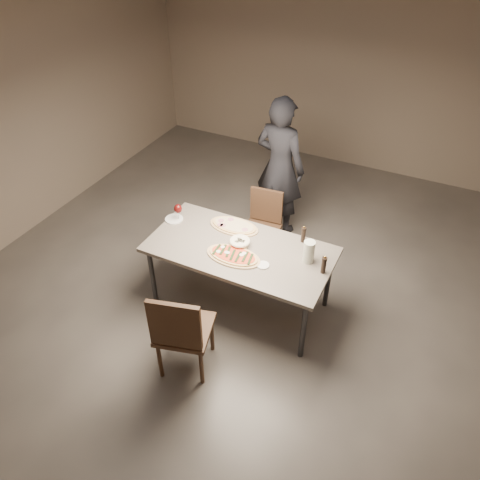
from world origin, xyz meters
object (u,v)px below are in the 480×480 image
at_px(dining_table, 240,253).
at_px(ham_pizza, 234,226).
at_px(carafe, 309,252).
at_px(diner, 280,167).
at_px(zucchini_pizza, 233,256).
at_px(chair_far, 263,222).
at_px(bread_basket, 240,242).
at_px(chair_near, 181,330).
at_px(pepper_mill_left, 303,234).

relative_size(dining_table, ham_pizza, 3.41).
relative_size(carafe, diner, 0.13).
height_order(zucchini_pizza, carafe, carafe).
relative_size(ham_pizza, chair_far, 0.63).
bearing_deg(zucchini_pizza, carafe, 4.66).
xyz_separation_m(dining_table, bread_basket, (-0.02, 0.03, 0.10)).
bearing_deg(dining_table, chair_far, 98.28).
xyz_separation_m(carafe, diner, (-0.83, 1.32, 0.01)).
bearing_deg(dining_table, chair_near, -94.32).
bearing_deg(bread_basket, diner, 96.54).
height_order(dining_table, pepper_mill_left, pepper_mill_left).
bearing_deg(pepper_mill_left, bread_basket, -147.49).
distance_m(bread_basket, chair_far, 0.89).
bearing_deg(carafe, dining_table, -170.31).
bearing_deg(ham_pizza, carafe, -15.60).
height_order(zucchini_pizza, chair_near, chair_near).
bearing_deg(bread_basket, ham_pizza, 127.42).
height_order(bread_basket, chair_near, chair_near).
bearing_deg(chair_near, dining_table, 70.61).
xyz_separation_m(zucchini_pizza, carafe, (0.65, 0.26, 0.10)).
bearing_deg(dining_table, bread_basket, 118.30).
xyz_separation_m(zucchini_pizza, ham_pizza, (-0.21, 0.43, -0.00)).
distance_m(dining_table, zucchini_pizza, 0.16).
distance_m(dining_table, chair_near, 1.01).
bearing_deg(carafe, chair_far, 136.22).
xyz_separation_m(chair_far, diner, (-0.05, 0.57, 0.40)).
xyz_separation_m(chair_near, chair_far, (-0.05, 1.85, -0.08)).
height_order(dining_table, chair_near, chair_near).
relative_size(carafe, chair_far, 0.27).
height_order(dining_table, diner, diner).
bearing_deg(pepper_mill_left, zucchini_pizza, -134.63).
relative_size(dining_table, chair_far, 2.15).
bearing_deg(chair_near, carafe, 41.52).
height_order(dining_table, carafe, carafe).
bearing_deg(carafe, ham_pizza, 168.94).
height_order(carafe, chair_far, carafe).
relative_size(chair_near, chair_far, 1.17).
height_order(zucchini_pizza, bread_basket, bread_basket).
bearing_deg(carafe, chair_near, -123.41).
bearing_deg(pepper_mill_left, dining_table, -144.08).
bearing_deg(chair_near, bread_basket, 71.73).
bearing_deg(zucchini_pizza, pepper_mill_left, 28.50).
xyz_separation_m(dining_table, chair_near, (-0.08, -0.99, -0.14)).
relative_size(ham_pizza, pepper_mill_left, 2.85).
height_order(zucchini_pizza, pepper_mill_left, pepper_mill_left).
bearing_deg(chair_far, chair_near, 86.39).
bearing_deg(chair_near, pepper_mill_left, 51.72).
xyz_separation_m(ham_pizza, bread_basket, (0.19, -0.25, 0.03)).
relative_size(dining_table, chair_near, 1.83).
bearing_deg(pepper_mill_left, chair_far, 142.34).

